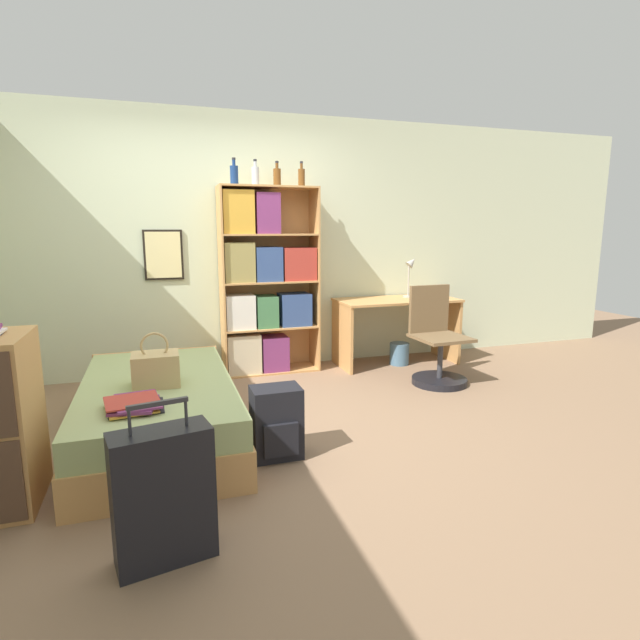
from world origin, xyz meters
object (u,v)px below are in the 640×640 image
Objects in this scene: bottle_brown at (255,176)px; desk_lamp at (411,269)px; handbag at (156,369)px; bed at (159,410)px; backpack at (277,423)px; bookcase at (263,285)px; book_stack_on_bed at (135,404)px; desk_chair at (437,353)px; suitcase at (163,496)px; bottle_green at (234,175)px; waste_bin at (399,354)px; desk at (396,318)px; bottle_blue at (302,177)px; bottle_clear at (277,177)px.

bottle_brown is 0.54× the size of desk_lamp.
bed is at bearing 89.20° from handbag.
backpack is at bearing -29.80° from handbag.
desk_lamp reaches higher than bed.
backpack is (-0.33, -1.95, -0.67)m from bookcase.
book_stack_on_bed is 0.41× the size of desk_chair.
bed is at bearing 77.44° from book_stack_on_bed.
suitcase is at bearing -89.37° from handbag.
bottle_green reaches higher than bottle_brown.
bookcase is at bearing 55.67° from handbag.
bookcase is at bearing 8.52° from bottle_brown.
bottle_brown is at bearing -171.48° from bookcase.
desk_lamp is (1.64, -0.04, 0.12)m from bookcase.
desk is at bearing 104.46° from waste_bin.
handbag is at bearing -117.50° from bottle_green.
bottle_blue is at bearing 178.62° from desk_lamp.
bottle_green reaches higher than backpack.
bottle_brown is (1.00, 1.41, 1.75)m from bed.
bed is 1.39m from suitcase.
suitcase is at bearing -133.58° from waste_bin.
bottle_clear is 2.67m from backpack.
suitcase is 3.04× the size of bottle_blue.
book_stack_on_bed is 0.51× the size of suitcase.
desk_chair is 2.12m from backpack.
bottle_blue is at bearing -0.07° from bottle_brown.
bottle_green is at bearing 179.33° from desk_lamp.
backpack is (0.72, -0.41, -0.31)m from handbag.
desk_lamp is at bearing 37.39° from waste_bin.
handbag is 2.23m from bottle_green.
handbag is 0.28× the size of desk.
waste_bin is at bearing 26.25° from bed.
bottle_blue is at bearing -7.97° from bottle_clear.
bottle_brown is at bearing 173.45° from waste_bin.
backpack is at bearing -99.62° from bookcase.
book_stack_on_bed is 2.93m from bottle_blue.
book_stack_on_bed is 2.89m from desk_chair.
bookcase is (1.05, 1.54, 0.36)m from handbag.
bookcase is (1.04, 2.80, 0.59)m from suitcase.
book_stack_on_bed reaches higher than waste_bin.
desk is at bearing 29.67° from handbag.
bottle_brown reaches higher than bottle_clear.
desk reaches higher than backpack.
bookcase is at bearing 3.53° from bottle_green.
handbag is 0.89m from backpack.
desk_lamp is 0.49× the size of desk_chair.
bottle_clear is 0.53× the size of desk_lamp.
suitcase is 3.03× the size of bottle_brown.
bottle_clear is at bearing 49.80° from bed.
bottle_brown is 2.09m from desk.
bottle_green is (0.79, 1.52, 1.42)m from handbag.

